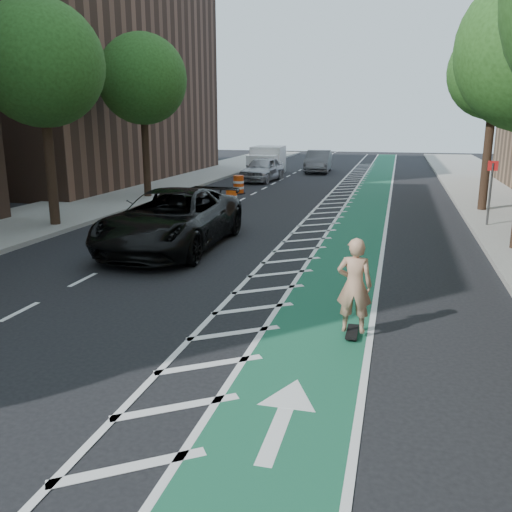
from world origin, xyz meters
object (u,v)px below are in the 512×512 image
(skateboarder, at_px, (354,285))
(barrel_a, at_px, (185,221))
(suv_near, at_px, (171,219))
(suv_far, at_px, (187,217))

(skateboarder, relative_size, barrel_a, 1.79)
(suv_near, relative_size, suv_far, 1.24)
(suv_far, height_order, barrel_a, suv_far)
(suv_near, bearing_deg, skateboarder, -44.57)
(suv_far, distance_m, barrel_a, 0.93)
(suv_near, bearing_deg, suv_far, 88.98)
(suv_near, distance_m, suv_far, 1.30)
(suv_far, bearing_deg, skateboarder, -45.61)
(barrel_a, bearing_deg, suv_near, -79.46)
(suv_near, bearing_deg, barrel_a, 99.51)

